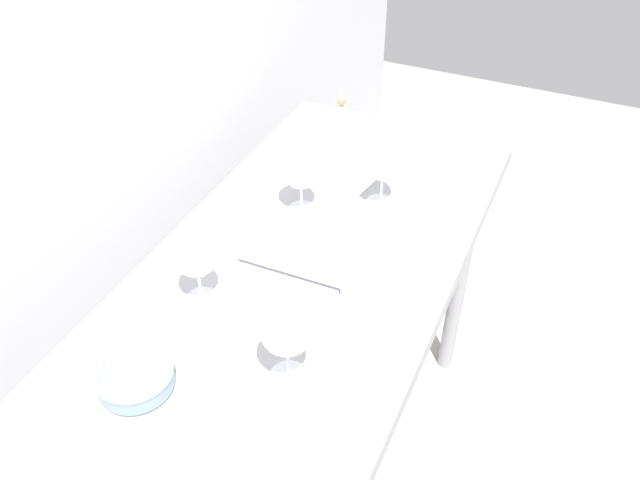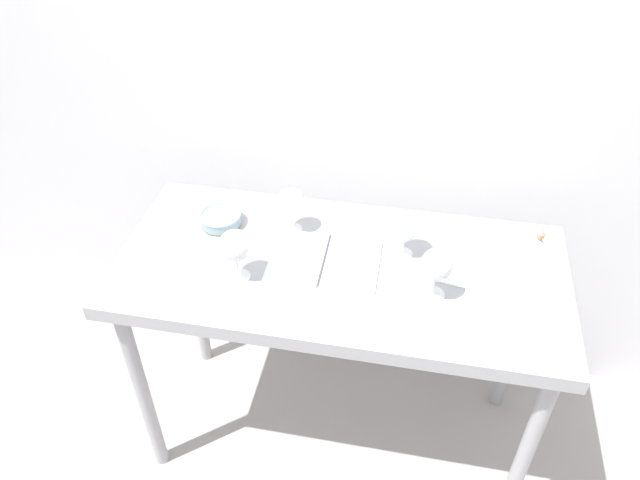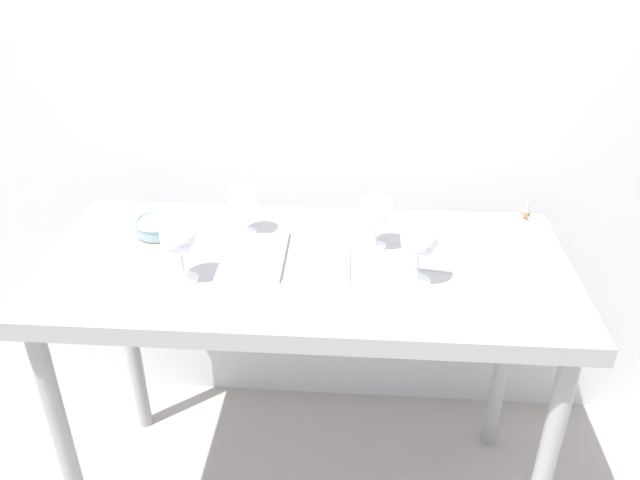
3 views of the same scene
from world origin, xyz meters
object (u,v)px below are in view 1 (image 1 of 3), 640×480
(open_notebook, at_px, (289,276))
(decanter_funnel, at_px, (341,115))
(wine_glass_near_left, at_px, (287,331))
(tasting_bowl, at_px, (135,378))
(wine_glass_far_right, at_px, (301,171))
(tasting_sheet_upper, at_px, (329,166))
(wine_glass_far_left, at_px, (196,258))
(wine_glass_near_right, at_px, (383,163))

(open_notebook, relative_size, decanter_funnel, 2.69)
(wine_glass_near_left, bearing_deg, tasting_bowl, 119.01)
(wine_glass_far_right, bearing_deg, tasting_sheet_upper, 4.27)
(wine_glass_far_left, distance_m, wine_glass_far_right, 0.38)
(wine_glass_far_left, height_order, tasting_bowl, wine_glass_far_left)
(wine_glass_near_left, height_order, tasting_sheet_upper, wine_glass_near_left)
(wine_glass_far_left, xyz_separation_m, decanter_funnel, (0.78, 0.02, -0.07))
(wine_glass_far_left, distance_m, tasting_sheet_upper, 0.59)
(tasting_sheet_upper, distance_m, decanter_funnel, 0.22)
(open_notebook, xyz_separation_m, decanter_funnel, (0.65, 0.15, 0.04))
(wine_glass_far_right, xyz_separation_m, tasting_sheet_upper, (0.20, 0.02, -0.11))
(wine_glass_near_right, relative_size, wine_glass_far_right, 1.05)
(open_notebook, bearing_deg, wine_glass_near_right, -15.15)
(wine_glass_near_left, bearing_deg, decanter_funnel, 17.07)
(wine_glass_near_left, height_order, wine_glass_far_left, wine_glass_near_left)
(tasting_sheet_upper, bearing_deg, wine_glass_far_right, -166.16)
(wine_glass_near_left, bearing_deg, tasting_sheet_upper, 17.77)
(wine_glass_far_left, height_order, decanter_funnel, wine_glass_far_left)
(wine_glass_near_right, xyz_separation_m, wine_glass_far_right, (-0.10, 0.17, -0.01))
(tasting_bowl, bearing_deg, open_notebook, -17.84)
(open_notebook, height_order, decanter_funnel, decanter_funnel)
(wine_glass_far_right, distance_m, tasting_bowl, 0.62)
(wine_glass_near_right, relative_size, tasting_bowl, 1.18)
(open_notebook, height_order, tasting_sheet_upper, open_notebook)
(wine_glass_far_right, bearing_deg, open_notebook, -160.72)
(wine_glass_near_right, height_order, open_notebook, wine_glass_near_right)
(wine_glass_near_left, relative_size, wine_glass_far_left, 1.08)
(wine_glass_near_right, relative_size, wine_glass_far_left, 1.04)
(tasting_bowl, bearing_deg, wine_glass_far_left, 3.41)
(wine_glass_near_left, height_order, open_notebook, wine_glass_near_left)
(open_notebook, bearing_deg, wine_glass_far_left, 133.86)
(wine_glass_far_right, height_order, tasting_sheet_upper, wine_glass_far_right)
(wine_glass_near_right, bearing_deg, wine_glass_near_left, -176.57)
(wine_glass_far_left, xyz_separation_m, wine_glass_far_right, (0.37, -0.05, -0.00))
(wine_glass_far_left, relative_size, decanter_funnel, 1.27)
(open_notebook, bearing_deg, tasting_sheet_upper, 11.59)
(wine_glass_far_right, distance_m, tasting_sheet_upper, 0.23)
(tasting_sheet_upper, bearing_deg, wine_glass_near_left, -152.66)
(wine_glass_far_left, relative_size, tasting_sheet_upper, 0.59)
(tasting_bowl, bearing_deg, wine_glass_near_right, -16.10)
(wine_glass_far_right, height_order, decanter_funnel, wine_glass_far_right)
(tasting_sheet_upper, distance_m, tasting_bowl, 0.82)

